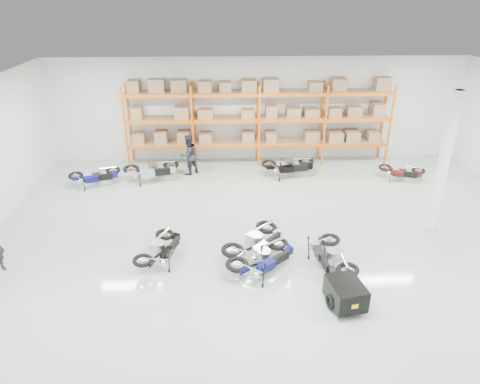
{
  "coord_description": "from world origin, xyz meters",
  "views": [
    {
      "loc": [
        -1.45,
        -11.35,
        7.16
      ],
      "look_at": [
        -0.99,
        1.13,
        1.1
      ],
      "focal_mm": 32.0,
      "sensor_mm": 36.0,
      "label": 1
    }
  ],
  "objects_px": {
    "moto_black_far_left": "(161,245)",
    "moto_back_d": "(402,169)",
    "moto_blue_centre": "(264,254)",
    "moto_back_a": "(95,173)",
    "moto_touring_right": "(331,252)",
    "moto_back_c": "(289,163)",
    "person_back": "(189,155)",
    "moto_silver_left": "(257,238)",
    "trailer": "(346,293)",
    "moto_back_b": "(152,167)"
  },
  "relations": [
    {
      "from": "moto_black_far_left",
      "to": "moto_back_d",
      "type": "height_order",
      "value": "moto_black_far_left"
    },
    {
      "from": "moto_blue_centre",
      "to": "moto_back_a",
      "type": "distance_m",
      "value": 8.54
    },
    {
      "from": "moto_touring_right",
      "to": "moto_back_c",
      "type": "relative_size",
      "value": 0.92
    },
    {
      "from": "moto_back_d",
      "to": "person_back",
      "type": "bearing_deg",
      "value": 100.54
    },
    {
      "from": "moto_back_a",
      "to": "moto_back_c",
      "type": "relative_size",
      "value": 0.89
    },
    {
      "from": "moto_silver_left",
      "to": "moto_black_far_left",
      "type": "xyz_separation_m",
      "value": [
        -2.74,
        -0.16,
        -0.08
      ]
    },
    {
      "from": "moto_back_a",
      "to": "person_back",
      "type": "height_order",
      "value": "person_back"
    },
    {
      "from": "trailer",
      "to": "person_back",
      "type": "bearing_deg",
      "value": 106.81
    },
    {
      "from": "moto_silver_left",
      "to": "moto_back_c",
      "type": "height_order",
      "value": "moto_silver_left"
    },
    {
      "from": "moto_black_far_left",
      "to": "moto_back_d",
      "type": "xyz_separation_m",
      "value": [
        9.01,
        5.36,
        -0.04
      ]
    },
    {
      "from": "moto_blue_centre",
      "to": "person_back",
      "type": "relative_size",
      "value": 1.09
    },
    {
      "from": "moto_touring_right",
      "to": "trailer",
      "type": "height_order",
      "value": "moto_touring_right"
    },
    {
      "from": "moto_back_b",
      "to": "moto_back_a",
      "type": "bearing_deg",
      "value": 85.97
    },
    {
      "from": "person_back",
      "to": "trailer",
      "type": "bearing_deg",
      "value": 74.72
    },
    {
      "from": "moto_back_d",
      "to": "moto_back_a",
      "type": "bearing_deg",
      "value": 106.93
    },
    {
      "from": "moto_silver_left",
      "to": "moto_back_a",
      "type": "relative_size",
      "value": 1.13
    },
    {
      "from": "moto_black_far_left",
      "to": "moto_back_a",
      "type": "xyz_separation_m",
      "value": [
        -3.26,
        5.31,
        0.01
      ]
    },
    {
      "from": "moto_blue_centre",
      "to": "moto_back_d",
      "type": "height_order",
      "value": "moto_blue_centre"
    },
    {
      "from": "moto_back_a",
      "to": "moto_back_c",
      "type": "bearing_deg",
      "value": -105.86
    },
    {
      "from": "moto_silver_left",
      "to": "moto_back_d",
      "type": "xyz_separation_m",
      "value": [
        6.27,
        5.19,
        -0.12
      ]
    },
    {
      "from": "moto_blue_centre",
      "to": "trailer",
      "type": "bearing_deg",
      "value": -169.12
    },
    {
      "from": "moto_blue_centre",
      "to": "moto_silver_left",
      "type": "distance_m",
      "value": 0.8
    },
    {
      "from": "moto_black_far_left",
      "to": "moto_back_a",
      "type": "relative_size",
      "value": 0.98
    },
    {
      "from": "trailer",
      "to": "moto_back_c",
      "type": "relative_size",
      "value": 0.87
    },
    {
      "from": "moto_back_a",
      "to": "trailer",
      "type": "bearing_deg",
      "value": -153.37
    },
    {
      "from": "moto_back_b",
      "to": "moto_black_far_left",
      "type": "bearing_deg",
      "value": 176.74
    },
    {
      "from": "moto_back_c",
      "to": "moto_back_d",
      "type": "bearing_deg",
      "value": -105.42
    },
    {
      "from": "moto_back_d",
      "to": "person_back",
      "type": "height_order",
      "value": "person_back"
    },
    {
      "from": "trailer",
      "to": "moto_back_c",
      "type": "height_order",
      "value": "moto_back_c"
    },
    {
      "from": "trailer",
      "to": "moto_back_c",
      "type": "distance_m",
      "value": 8.07
    },
    {
      "from": "moto_silver_left",
      "to": "person_back",
      "type": "bearing_deg",
      "value": -27.96
    },
    {
      "from": "person_back",
      "to": "moto_back_d",
      "type": "bearing_deg",
      "value": 131.04
    },
    {
      "from": "moto_back_c",
      "to": "moto_back_d",
      "type": "relative_size",
      "value": 1.24
    },
    {
      "from": "moto_back_c",
      "to": "moto_back_d",
      "type": "xyz_separation_m",
      "value": [
        4.51,
        -0.57,
        -0.11
      ]
    },
    {
      "from": "moto_touring_right",
      "to": "trailer",
      "type": "distance_m",
      "value": 1.6
    },
    {
      "from": "moto_touring_right",
      "to": "moto_silver_left",
      "type": "bearing_deg",
      "value": 155.2
    },
    {
      "from": "moto_blue_centre",
      "to": "moto_black_far_left",
      "type": "height_order",
      "value": "moto_blue_centre"
    },
    {
      "from": "moto_blue_centre",
      "to": "moto_back_d",
      "type": "xyz_separation_m",
      "value": [
        6.13,
        5.98,
        -0.09
      ]
    },
    {
      "from": "moto_blue_centre",
      "to": "moto_black_far_left",
      "type": "xyz_separation_m",
      "value": [
        -2.88,
        0.63,
        -0.06
      ]
    },
    {
      "from": "moto_touring_right",
      "to": "trailer",
      "type": "xyz_separation_m",
      "value": [
        0.0,
        -1.6,
        -0.14
      ]
    },
    {
      "from": "moto_back_b",
      "to": "moto_touring_right",
      "type": "bearing_deg",
      "value": -150.99
    },
    {
      "from": "moto_black_far_left",
      "to": "moto_back_c",
      "type": "bearing_deg",
      "value": -109.06
    },
    {
      "from": "moto_back_a",
      "to": "moto_back_c",
      "type": "distance_m",
      "value": 7.79
    },
    {
      "from": "moto_black_far_left",
      "to": "moto_back_a",
      "type": "height_order",
      "value": "moto_back_a"
    },
    {
      "from": "moto_back_a",
      "to": "moto_back_d",
      "type": "relative_size",
      "value": 1.1
    },
    {
      "from": "moto_back_d",
      "to": "moto_back_b",
      "type": "bearing_deg",
      "value": 104.8
    },
    {
      "from": "moto_back_c",
      "to": "person_back",
      "type": "height_order",
      "value": "person_back"
    },
    {
      "from": "moto_silver_left",
      "to": "moto_black_far_left",
      "type": "distance_m",
      "value": 2.75
    },
    {
      "from": "moto_black_far_left",
      "to": "moto_back_b",
      "type": "xyz_separation_m",
      "value": [
        -1.09,
        5.69,
        0.08
      ]
    },
    {
      "from": "moto_back_c",
      "to": "moto_touring_right",
      "type": "bearing_deg",
      "value": 173.97
    }
  ]
}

